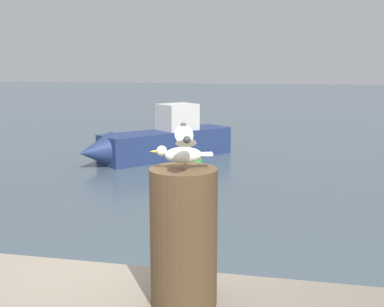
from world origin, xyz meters
name	(u,v)px	position (x,y,z in m)	size (l,w,h in m)	color
mooring_post	(184,237)	(0.86, -0.51, 1.60)	(0.43, 0.43, 0.89)	#4C3823
seagull	(183,148)	(0.85, -0.51, 2.17)	(0.39, 0.64, 0.25)	tan
boat_navy	(157,142)	(-2.35, 9.82, 0.49)	(3.73, 4.24, 1.56)	navy
channel_buoy	(189,169)	(-0.70, 6.60, 0.48)	(0.56, 0.56, 1.33)	green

